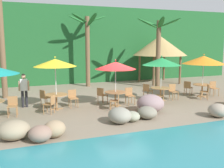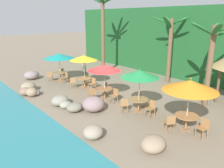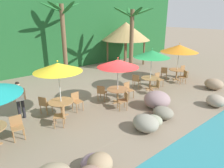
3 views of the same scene
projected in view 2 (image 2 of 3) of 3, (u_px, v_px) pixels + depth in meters
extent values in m
plane|color=gray|center=(110.00, 101.00, 14.21)|extent=(120.00, 120.00, 0.00)
cube|color=gray|center=(110.00, 100.00, 14.21)|extent=(18.00, 5.20, 0.01)
cube|color=#1E5628|center=(190.00, 43.00, 18.97)|extent=(28.00, 2.40, 6.00)
ellipsoid|color=#987F64|center=(153.00, 144.00, 8.75)|extent=(0.95, 1.10, 0.66)
ellipsoid|color=gray|center=(32.00, 75.00, 18.98)|extent=(1.12, 1.27, 0.74)
ellipsoid|color=gray|center=(26.00, 92.00, 15.17)|extent=(0.67, 0.67, 0.49)
ellipsoid|color=gray|center=(35.00, 92.00, 15.13)|extent=(0.76, 0.62, 0.42)
ellipsoid|color=#9A8060|center=(32.00, 92.00, 14.88)|extent=(0.76, 0.74, 0.59)
ellipsoid|color=#8A6B5A|center=(25.00, 91.00, 15.10)|extent=(0.77, 0.77, 0.55)
ellipsoid|color=gray|center=(29.00, 77.00, 19.03)|extent=(0.67, 0.74, 0.37)
ellipsoid|color=gray|center=(75.00, 107.00, 12.48)|extent=(0.83, 0.94, 0.52)
ellipsoid|color=gray|center=(60.00, 101.00, 13.33)|extent=(0.94, 1.08, 0.63)
ellipsoid|color=gray|center=(93.00, 104.00, 12.51)|extent=(1.27, 1.27, 0.83)
ellipsoid|color=gray|center=(93.00, 132.00, 9.72)|extent=(0.86, 0.91, 0.59)
ellipsoid|color=gray|center=(28.00, 87.00, 16.00)|extent=(1.07, 1.04, 0.65)
ellipsoid|color=gray|center=(66.00, 105.00, 12.97)|extent=(0.63, 0.73, 0.42)
cylinder|color=silver|center=(60.00, 68.00, 18.30)|extent=(0.04, 0.04, 2.20)
cone|color=teal|center=(59.00, 56.00, 18.02)|extent=(2.48, 2.48, 0.39)
sphere|color=teal|center=(59.00, 53.00, 17.94)|extent=(0.07, 0.07, 0.07)
cube|color=#A37547|center=(61.00, 81.00, 18.62)|extent=(0.60, 0.12, 0.03)
cube|color=#A37547|center=(61.00, 81.00, 18.62)|extent=(0.12, 0.60, 0.03)
cylinder|color=#A37547|center=(60.00, 77.00, 18.52)|extent=(0.09, 0.09, 0.71)
cylinder|color=#A37547|center=(60.00, 72.00, 18.41)|extent=(1.10, 1.10, 0.03)
cylinder|color=#9E7042|center=(63.00, 81.00, 17.65)|extent=(0.04, 0.04, 0.45)
cylinder|color=#9E7042|center=(62.00, 80.00, 17.93)|extent=(0.04, 0.04, 0.45)
cylinder|color=#9E7042|center=(67.00, 81.00, 17.84)|extent=(0.04, 0.04, 0.45)
cylinder|color=#9E7042|center=(66.00, 80.00, 18.12)|extent=(0.04, 0.04, 0.45)
cube|color=#9E7042|center=(64.00, 78.00, 17.81)|extent=(0.47, 0.47, 0.03)
cube|color=#9E7042|center=(67.00, 75.00, 17.87)|extent=(0.42, 0.08, 0.42)
cylinder|color=#9E7042|center=(68.00, 75.00, 19.48)|extent=(0.04, 0.04, 0.45)
cylinder|color=#9E7042|center=(66.00, 76.00, 19.15)|extent=(0.04, 0.04, 0.45)
cylinder|color=#9E7042|center=(64.00, 75.00, 19.56)|extent=(0.04, 0.04, 0.45)
cylinder|color=#9E7042|center=(62.00, 76.00, 19.22)|extent=(0.04, 0.04, 0.45)
cube|color=#9E7042|center=(65.00, 73.00, 19.28)|extent=(0.59, 0.59, 0.03)
cube|color=#9E7042|center=(62.00, 71.00, 19.27)|extent=(0.28, 0.36, 0.42)
cylinder|color=#9E7042|center=(48.00, 78.00, 18.57)|extent=(0.04, 0.04, 0.45)
cylinder|color=#9E7042|center=(53.00, 78.00, 18.62)|extent=(0.04, 0.04, 0.45)
cylinder|color=#9E7042|center=(48.00, 79.00, 18.23)|extent=(0.04, 0.04, 0.45)
cylinder|color=#9E7042|center=(52.00, 79.00, 18.29)|extent=(0.04, 0.04, 0.45)
cube|color=#9E7042|center=(50.00, 76.00, 18.36)|extent=(0.58, 0.58, 0.03)
cube|color=#9E7042|center=(49.00, 74.00, 18.11)|extent=(0.25, 0.38, 0.42)
cylinder|color=silver|center=(84.00, 72.00, 16.52)|extent=(0.04, 0.04, 2.38)
cone|color=yellow|center=(84.00, 58.00, 16.21)|extent=(2.03, 2.03, 0.36)
sphere|color=yellow|center=(84.00, 54.00, 16.13)|extent=(0.07, 0.07, 0.07)
cube|color=#A37547|center=(85.00, 87.00, 16.86)|extent=(0.60, 0.12, 0.03)
cube|color=#A37547|center=(85.00, 87.00, 16.86)|extent=(0.12, 0.60, 0.03)
cylinder|color=#A37547|center=(85.00, 83.00, 16.76)|extent=(0.09, 0.09, 0.71)
cylinder|color=#A37547|center=(84.00, 78.00, 16.65)|extent=(1.10, 1.10, 0.03)
cylinder|color=#9E7042|center=(92.00, 88.00, 15.98)|extent=(0.04, 0.04, 0.45)
cylinder|color=#9E7042|center=(88.00, 87.00, 16.22)|extent=(0.04, 0.04, 0.45)
cylinder|color=#9E7042|center=(95.00, 87.00, 16.22)|extent=(0.04, 0.04, 0.45)
cylinder|color=#9E7042|center=(92.00, 86.00, 16.47)|extent=(0.04, 0.04, 0.45)
cube|color=#9E7042|center=(92.00, 84.00, 16.15)|extent=(0.45, 0.45, 0.03)
cube|color=#9E7042|center=(94.00, 81.00, 16.23)|extent=(0.42, 0.07, 0.42)
cylinder|color=#9E7042|center=(93.00, 81.00, 17.66)|extent=(0.04, 0.04, 0.45)
cylinder|color=#9E7042|center=(91.00, 83.00, 17.34)|extent=(0.04, 0.04, 0.45)
cylinder|color=#9E7042|center=(89.00, 81.00, 17.78)|extent=(0.04, 0.04, 0.45)
cylinder|color=#9E7042|center=(87.00, 82.00, 17.46)|extent=(0.04, 0.04, 0.45)
cube|color=#9E7042|center=(89.00, 79.00, 17.49)|extent=(0.57, 0.57, 0.03)
cube|color=#9E7042|center=(87.00, 76.00, 17.50)|extent=(0.23, 0.39, 0.42)
cylinder|color=#9E7042|center=(71.00, 85.00, 16.83)|extent=(0.04, 0.04, 0.45)
cylinder|color=#9E7042|center=(76.00, 84.00, 16.88)|extent=(0.04, 0.04, 0.45)
cylinder|color=#9E7042|center=(71.00, 86.00, 16.49)|extent=(0.04, 0.04, 0.45)
cylinder|color=#9E7042|center=(76.00, 86.00, 16.54)|extent=(0.04, 0.04, 0.45)
cube|color=#9E7042|center=(73.00, 82.00, 16.61)|extent=(0.58, 0.58, 0.03)
cube|color=#9E7042|center=(73.00, 80.00, 16.37)|extent=(0.26, 0.37, 0.42)
cylinder|color=silver|center=(104.00, 83.00, 14.16)|extent=(0.04, 0.04, 2.19)
cone|color=red|center=(104.00, 68.00, 13.87)|extent=(2.07, 2.07, 0.37)
sphere|color=red|center=(104.00, 64.00, 13.80)|extent=(0.07, 0.07, 0.07)
cube|color=#A37547|center=(105.00, 99.00, 14.47)|extent=(0.60, 0.12, 0.03)
cube|color=#A37547|center=(105.00, 99.00, 14.47)|extent=(0.12, 0.60, 0.03)
cylinder|color=#A37547|center=(105.00, 94.00, 14.37)|extent=(0.09, 0.09, 0.71)
cylinder|color=#A37547|center=(104.00, 88.00, 14.27)|extent=(1.10, 1.10, 0.03)
cylinder|color=#9E7042|center=(113.00, 101.00, 13.57)|extent=(0.04, 0.04, 0.45)
cylinder|color=#9E7042|center=(109.00, 99.00, 13.82)|extent=(0.04, 0.04, 0.45)
cylinder|color=#9E7042|center=(118.00, 99.00, 13.81)|extent=(0.04, 0.04, 0.45)
cylinder|color=#9E7042|center=(114.00, 98.00, 14.06)|extent=(0.04, 0.04, 0.45)
cube|color=#9E7042|center=(113.00, 96.00, 13.75)|extent=(0.43, 0.43, 0.03)
cube|color=#9E7042|center=(116.00, 92.00, 13.82)|extent=(0.42, 0.05, 0.42)
cylinder|color=#9E7042|center=(112.00, 91.00, 15.30)|extent=(0.04, 0.04, 0.45)
cylinder|color=#9E7042|center=(110.00, 93.00, 14.97)|extent=(0.04, 0.04, 0.45)
cylinder|color=#9E7042|center=(107.00, 91.00, 15.40)|extent=(0.04, 0.04, 0.45)
cylinder|color=#9E7042|center=(105.00, 92.00, 15.08)|extent=(0.04, 0.04, 0.45)
cube|color=#9E7042|center=(109.00, 88.00, 15.12)|extent=(0.58, 0.58, 0.03)
cube|color=#9E7042|center=(106.00, 85.00, 15.12)|extent=(0.25, 0.38, 0.42)
cylinder|color=#9E7042|center=(88.00, 96.00, 14.32)|extent=(0.04, 0.04, 0.45)
cylinder|color=#9E7042|center=(94.00, 96.00, 14.41)|extent=(0.04, 0.04, 0.45)
cylinder|color=#9E7042|center=(89.00, 98.00, 13.99)|extent=(0.04, 0.04, 0.45)
cylinder|color=#9E7042|center=(95.00, 98.00, 14.08)|extent=(0.04, 0.04, 0.45)
cube|color=#9E7042|center=(92.00, 93.00, 14.13)|extent=(0.56, 0.56, 0.03)
cube|color=#9E7042|center=(92.00, 92.00, 13.89)|extent=(0.21, 0.39, 0.42)
cylinder|color=silver|center=(139.00, 92.00, 12.26)|extent=(0.04, 0.04, 2.30)
cone|color=#238E47|center=(140.00, 74.00, 11.95)|extent=(2.10, 2.10, 0.41)
sphere|color=#238E47|center=(140.00, 69.00, 11.87)|extent=(0.07, 0.07, 0.07)
cube|color=#A37547|center=(138.00, 111.00, 12.59)|extent=(0.60, 0.12, 0.03)
cube|color=#A37547|center=(138.00, 111.00, 12.59)|extent=(0.12, 0.60, 0.03)
cylinder|color=#A37547|center=(139.00, 105.00, 12.48)|extent=(0.09, 0.09, 0.71)
cylinder|color=#A37547|center=(139.00, 99.00, 12.38)|extent=(1.10, 1.10, 0.03)
cylinder|color=#9E7042|center=(150.00, 114.00, 11.65)|extent=(0.04, 0.04, 0.45)
cylinder|color=#9E7042|center=(145.00, 112.00, 11.92)|extent=(0.04, 0.04, 0.45)
cylinder|color=#9E7042|center=(155.00, 113.00, 11.86)|extent=(0.04, 0.04, 0.45)
cylinder|color=#9E7042|center=(150.00, 111.00, 12.13)|extent=(0.04, 0.04, 0.45)
cube|color=#9E7042|center=(150.00, 108.00, 11.82)|extent=(0.44, 0.44, 0.03)
cube|color=#9E7042|center=(153.00, 104.00, 11.88)|extent=(0.42, 0.05, 0.42)
cylinder|color=#9E7042|center=(147.00, 102.00, 13.36)|extent=(0.04, 0.04, 0.45)
cylinder|color=#9E7042|center=(145.00, 104.00, 13.04)|extent=(0.04, 0.04, 0.45)
cylinder|color=#9E7042|center=(141.00, 101.00, 13.49)|extent=(0.04, 0.04, 0.45)
cylinder|color=#9E7042|center=(139.00, 103.00, 13.18)|extent=(0.04, 0.04, 0.45)
cube|color=#9E7042|center=(143.00, 99.00, 13.20)|extent=(0.56, 0.56, 0.03)
cube|color=#9E7042|center=(140.00, 95.00, 13.22)|extent=(0.21, 0.40, 0.42)
cylinder|color=#9E7042|center=(120.00, 107.00, 12.57)|extent=(0.04, 0.04, 0.45)
cylinder|color=#9E7042|center=(126.00, 107.00, 12.61)|extent=(0.04, 0.04, 0.45)
cylinder|color=#9E7042|center=(121.00, 110.00, 12.23)|extent=(0.04, 0.04, 0.45)
cylinder|color=#9E7042|center=(127.00, 109.00, 12.28)|extent=(0.04, 0.04, 0.45)
cube|color=#9E7042|center=(124.00, 104.00, 12.35)|extent=(0.58, 0.58, 0.03)
cube|color=#9E7042|center=(125.00, 102.00, 12.11)|extent=(0.26, 0.37, 0.42)
cylinder|color=silver|center=(188.00, 107.00, 10.19)|extent=(0.04, 0.04, 2.31)
cone|color=orange|center=(190.00, 85.00, 9.89)|extent=(2.48, 2.48, 0.48)
sphere|color=orange|center=(191.00, 79.00, 9.80)|extent=(0.07, 0.07, 0.07)
cube|color=#A37547|center=(185.00, 129.00, 10.52)|extent=(0.60, 0.12, 0.03)
cube|color=#A37547|center=(185.00, 129.00, 10.52)|extent=(0.12, 0.60, 0.03)
cylinder|color=#A37547|center=(186.00, 123.00, 10.42)|extent=(0.09, 0.09, 0.71)
cylinder|color=#A37547|center=(187.00, 116.00, 10.32)|extent=(1.10, 1.10, 0.03)
cylinder|color=#9E7042|center=(203.00, 136.00, 9.55)|extent=(0.04, 0.04, 0.45)
cylinder|color=#9E7042|center=(196.00, 132.00, 9.83)|extent=(0.04, 0.04, 0.45)
cylinder|color=#9E7042|center=(208.00, 133.00, 9.74)|extent=(0.04, 0.04, 0.45)
cylinder|color=#9E7042|center=(201.00, 130.00, 10.02)|extent=(0.04, 0.04, 0.45)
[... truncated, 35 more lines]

